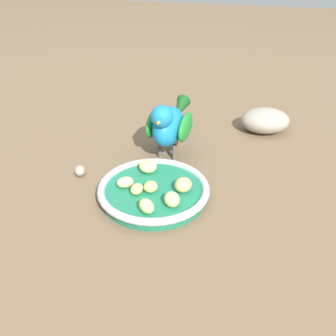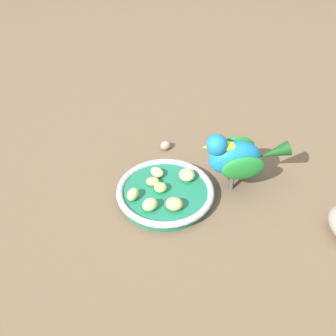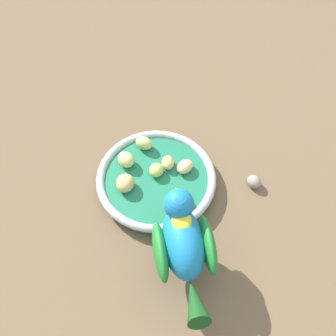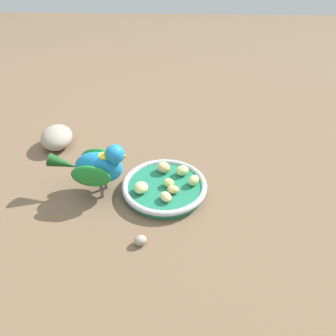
# 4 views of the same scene
# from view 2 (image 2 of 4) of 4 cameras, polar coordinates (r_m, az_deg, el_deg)

# --- Properties ---
(ground_plane) EXTENTS (4.00, 4.00, 0.00)m
(ground_plane) POSITION_cam_2_polar(r_m,az_deg,el_deg) (0.94, -0.68, -2.75)
(ground_plane) COLOR brown
(feeding_bowl) EXTENTS (0.20, 0.20, 0.03)m
(feeding_bowl) POSITION_cam_2_polar(r_m,az_deg,el_deg) (0.91, -0.54, -3.16)
(feeding_bowl) COLOR #1E7251
(feeding_bowl) RESTS_ON ground_plane
(apple_piece_0) EXTENTS (0.04, 0.04, 0.02)m
(apple_piece_0) POSITION_cam_2_polar(r_m,az_deg,el_deg) (0.87, 0.78, -4.49)
(apple_piece_0) COLOR tan
(apple_piece_0) RESTS_ON feeding_bowl
(apple_piece_1) EXTENTS (0.04, 0.04, 0.02)m
(apple_piece_1) POSITION_cam_2_polar(r_m,az_deg,el_deg) (0.93, 2.41, -0.94)
(apple_piece_1) COLOR #C6D17A
(apple_piece_1) RESTS_ON feeding_bowl
(apple_piece_2) EXTENTS (0.03, 0.03, 0.02)m
(apple_piece_2) POSITION_cam_2_polar(r_m,az_deg,el_deg) (0.92, -1.91, -1.69)
(apple_piece_2) COLOR tan
(apple_piece_2) RESTS_ON feeding_bowl
(apple_piece_3) EXTENTS (0.04, 0.04, 0.02)m
(apple_piece_3) POSITION_cam_2_polar(r_m,az_deg,el_deg) (0.87, -2.25, -4.56)
(apple_piece_3) COLOR #C6D17A
(apple_piece_3) RESTS_ON feeding_bowl
(apple_piece_4) EXTENTS (0.04, 0.03, 0.02)m
(apple_piece_4) POSITION_cam_2_polar(r_m,az_deg,el_deg) (0.94, -1.37, -0.53)
(apple_piece_4) COLOR #E5C67F
(apple_piece_4) RESTS_ON feeding_bowl
(apple_piece_5) EXTENTS (0.04, 0.04, 0.02)m
(apple_piece_5) POSITION_cam_2_polar(r_m,az_deg,el_deg) (0.89, -4.39, -3.28)
(apple_piece_5) COLOR #C6D17A
(apple_piece_5) RESTS_ON feeding_bowl
(apple_piece_6) EXTENTS (0.03, 0.03, 0.02)m
(apple_piece_6) POSITION_cam_2_polar(r_m,az_deg,el_deg) (0.91, -0.95, -2.43)
(apple_piece_6) COLOR #B2CC66
(apple_piece_6) RESTS_ON feeding_bowl
(parrot) EXTENTS (0.09, 0.19, 0.13)m
(parrot) POSITION_cam_2_polar(r_m,az_deg,el_deg) (0.92, 8.54, 1.46)
(parrot) COLOR #59544C
(parrot) RESTS_ON ground_plane
(pebble_0) EXTENTS (0.03, 0.03, 0.02)m
(pebble_0) POSITION_cam_2_polar(r_m,az_deg,el_deg) (1.04, -0.30, 2.83)
(pebble_0) COLOR gray
(pebble_0) RESTS_ON ground_plane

